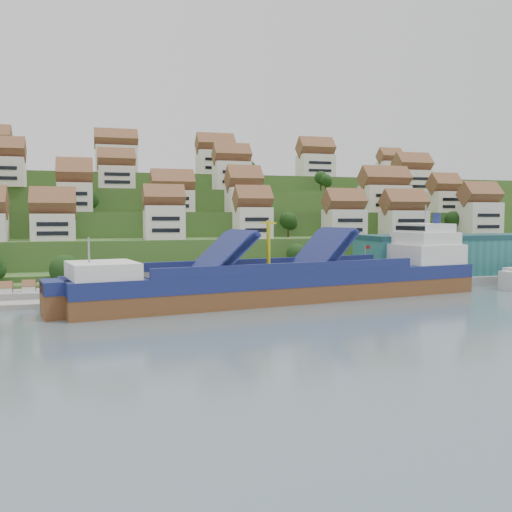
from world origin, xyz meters
name	(u,v)px	position (x,y,z in m)	size (l,w,h in m)	color
ground	(308,299)	(0.00, 0.00, 0.00)	(300.00, 300.00, 0.00)	slate
quay	(363,282)	(20.00, 15.00, 1.10)	(180.00, 14.00, 2.20)	gray
pebble_beach	(7,300)	(-58.00, 12.00, 0.50)	(45.00, 20.00, 1.00)	gray
hillside	(205,233)	(0.00, 103.55, 10.66)	(260.00, 128.00, 31.00)	#2D4C1E
hillside_village	(225,191)	(-2.71, 60.50, 24.44)	(158.44, 61.41, 28.86)	silver
hillside_trees	(201,213)	(-12.89, 46.16, 17.72)	(142.94, 62.42, 33.25)	#1A3B13
warehouse	(472,254)	(52.00, 17.00, 7.20)	(60.00, 15.00, 10.00)	#266867
flagpole	(366,260)	(18.11, 10.00, 6.88)	(1.28, 0.16, 8.00)	gray
cargo_ship	(299,282)	(-2.01, 0.15, 3.59)	(87.46, 27.04, 19.28)	brown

